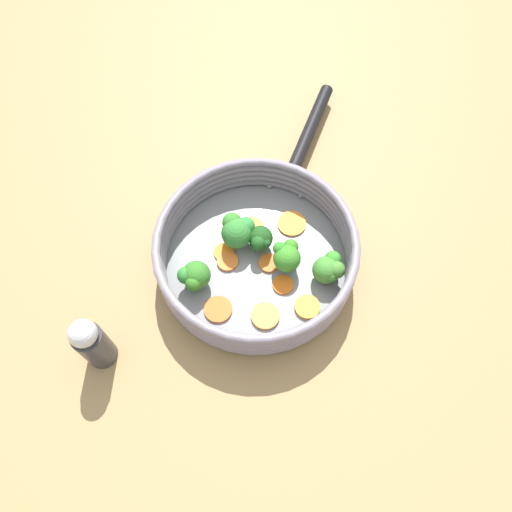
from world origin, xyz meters
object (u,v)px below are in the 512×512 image
broccoli_floret_0 (260,240)px  broccoli_floret_3 (329,268)px  skillet (256,263)px  salt_shaker (92,343)px  carrot_slice_4 (218,309)px  carrot_slice_6 (292,224)px  carrot_slice_7 (228,261)px  broccoli_floret_2 (237,230)px  carrot_slice_0 (283,285)px  carrot_slice_1 (270,261)px  carrot_slice_8 (251,228)px  broccoli_floret_4 (287,254)px  broccoli_floret_1 (194,276)px  carrot_slice_3 (265,316)px  carrot_slice_2 (307,307)px  carrot_slice_5 (225,250)px

broccoli_floret_0 → broccoli_floret_3: bearing=-9.6°
skillet → salt_shaker: 0.26m
carrot_slice_4 → carrot_slice_6: (0.07, 0.16, -0.00)m
broccoli_floret_0 → salt_shaker: (-0.17, -0.21, 0.02)m
carrot_slice_4 → broccoli_floret_3: broccoli_floret_3 is taller
carrot_slice_7 → broccoli_floret_2: bearing=82.9°
carrot_slice_0 → carrot_slice_6: bearing=96.3°
carrot_slice_0 → broccoli_floret_0: broccoli_floret_0 is taller
broccoli_floret_2 → salt_shaker: bearing=-121.8°
carrot_slice_1 → salt_shaker: salt_shaker is taller
carrot_slice_1 → carrot_slice_8: bearing=131.0°
salt_shaker → carrot_slice_6: bearing=52.2°
skillet → broccoli_floret_4: broccoli_floret_4 is taller
carrot_slice_6 → broccoli_floret_1: size_ratio=0.93×
carrot_slice_8 → carrot_slice_3: bearing=-66.8°
carrot_slice_4 → broccoli_floret_2: (-0.00, 0.11, 0.03)m
skillet → carrot_slice_4: (-0.03, -0.09, 0.01)m
carrot_slice_0 → salt_shaker: size_ratio=0.27×
broccoli_floret_3 → broccoli_floret_4: broccoli_floret_4 is taller
carrot_slice_8 → skillet: bearing=-67.3°
carrot_slice_6 → skillet: bearing=-116.2°
carrot_slice_3 → broccoli_floret_2: bearing=123.5°
carrot_slice_0 → carrot_slice_2: bearing=-30.9°
carrot_slice_1 → carrot_slice_6: bearing=76.6°
carrot_slice_5 → carrot_slice_7: carrot_slice_7 is taller
carrot_slice_8 → broccoli_floret_1: bearing=-115.4°
carrot_slice_4 → broccoli_floret_3: size_ratio=0.86×
carrot_slice_7 → carrot_slice_0: bearing=-9.6°
carrot_slice_8 → broccoli_floret_1: (-0.05, -0.11, 0.03)m
skillet → broccoli_floret_2: 0.06m
carrot_slice_3 → broccoli_floret_4: size_ratio=0.79×
skillet → carrot_slice_0: carrot_slice_0 is taller
carrot_slice_1 → broccoli_floret_4: bearing=7.4°
carrot_slice_1 → carrot_slice_6: (0.02, 0.07, -0.00)m
carrot_slice_4 → carrot_slice_5: bearing=101.0°
carrot_slice_5 → broccoli_floret_0: bearing=19.6°
carrot_slice_2 → carrot_slice_8: (-0.11, 0.10, -0.00)m
carrot_slice_0 → salt_shaker: bearing=-143.4°
broccoli_floret_1 → carrot_slice_5: bearing=69.4°
carrot_slice_2 → carrot_slice_7: bearing=163.0°
carrot_slice_4 → carrot_slice_6: bearing=67.4°
skillet → carrot_slice_8: 0.06m
carrot_slice_7 → carrot_slice_8: same height
carrot_slice_3 → salt_shaker: bearing=-152.2°
carrot_slice_5 → broccoli_floret_4: broccoli_floret_4 is taller
carrot_slice_8 → broccoli_floret_0: bearing=-54.4°
broccoli_floret_0 → broccoli_floret_4: (0.05, -0.02, 0.01)m
carrot_slice_1 → broccoli_floret_0: broccoli_floret_0 is taller
broccoli_floret_4 → carrot_slice_7: bearing=-166.6°
carrot_slice_6 → broccoli_floret_2: 0.09m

